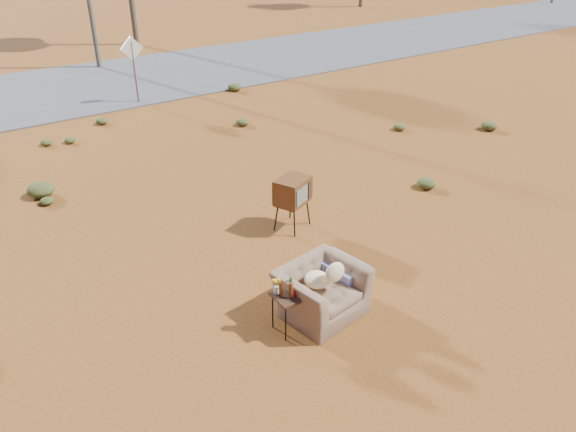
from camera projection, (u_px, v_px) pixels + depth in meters
ground at (321, 291)px, 9.60m from camera, size 140.00×140.00×0.00m
highway at (68, 89)px, 20.39m from camera, size 140.00×7.00×0.04m
armchair at (325, 283)px, 8.91m from camera, size 1.57×1.15×1.11m
tv_unit at (293, 192)px, 11.14m from camera, size 0.83×0.76×1.09m
side_table at (286, 294)px, 8.39m from camera, size 0.47×0.47×0.93m
rusty_bar at (323, 312)px, 9.05m from camera, size 1.28×0.82×0.04m
road_sign at (133, 58)px, 18.27m from camera, size 0.78×0.06×2.19m
scrub_patch at (168, 200)px, 12.29m from camera, size 17.49×8.07×0.33m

